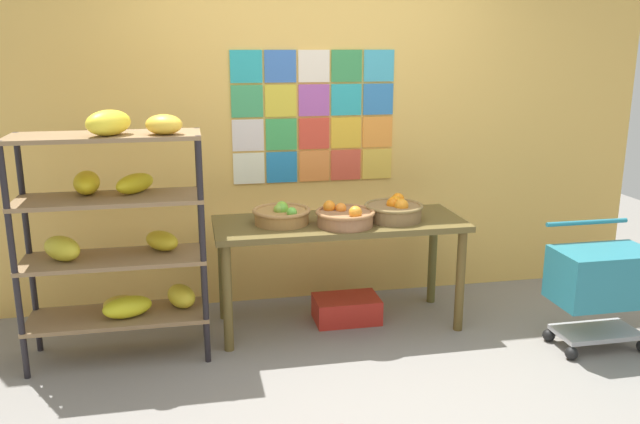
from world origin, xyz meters
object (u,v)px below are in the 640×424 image
Objects in this scene: fruit_basket_right at (394,210)px; fruit_basket_back_right at (345,217)px; fruit_basket_centre at (282,215)px; display_table at (339,234)px; shopping_cart at (602,281)px; produce_crate_under_table at (347,309)px; banana_shelf_unit at (118,228)px.

fruit_basket_back_right is (-0.35, -0.08, -0.01)m from fruit_basket_right.
fruit_basket_centre is 0.41m from fruit_basket_back_right.
fruit_basket_back_right is at bearing -86.67° from display_table.
shopping_cart is at bearing -28.13° from fruit_basket_right.
fruit_basket_back_right reaches higher than produce_crate_under_table.
fruit_basket_right is at bearing 156.77° from shopping_cart.
banana_shelf_unit is 4.01× the size of fruit_basket_centre.
produce_crate_under_table is at bearing 70.74° from fruit_basket_back_right.
fruit_basket_right is (0.74, -0.05, 0.01)m from fruit_basket_centre.
shopping_cart is (1.15, -0.62, -0.36)m from fruit_basket_right.
banana_shelf_unit is at bearing -170.47° from produce_crate_under_table.
fruit_basket_right is 0.50× the size of shopping_cart.
fruit_basket_right is at bearing 12.83° from fruit_basket_back_right.
produce_crate_under_table is at bearing 9.53° from banana_shelf_unit.
produce_crate_under_table is (0.45, 0.04, -0.71)m from fruit_basket_centre.
banana_shelf_unit is 1.75m from fruit_basket_right.
fruit_basket_right is at bearing 5.14° from banana_shelf_unit.
fruit_basket_centre is at bearing 161.48° from fruit_basket_back_right.
display_table is 4.30× the size of fruit_basket_back_right.
fruit_basket_centre is 0.98× the size of fruit_basket_back_right.
fruit_basket_centre is 0.74m from fruit_basket_right.
fruit_basket_centre is 2.04m from shopping_cart.
display_table is at bearing -146.76° from produce_crate_under_table.
fruit_basket_right reaches higher than fruit_basket_centre.
fruit_basket_right is (1.74, 0.16, -0.01)m from banana_shelf_unit.
shopping_cart is at bearing -19.58° from fruit_basket_back_right.
fruit_basket_centre is 0.97× the size of fruit_basket_right.
fruit_basket_centre is (1.00, 0.21, -0.02)m from banana_shelf_unit.
fruit_basket_right is (0.36, -0.04, 0.16)m from display_table.
fruit_basket_back_right is 0.86× the size of produce_crate_under_table.
fruit_basket_back_right is (1.39, 0.08, -0.02)m from banana_shelf_unit.
display_table is 0.56m from produce_crate_under_table.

